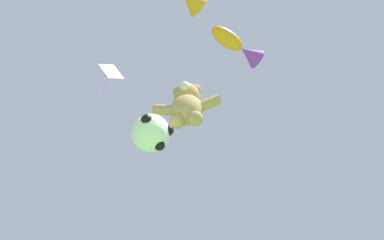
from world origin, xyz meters
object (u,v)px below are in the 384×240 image
Objects in this scene: teddy_bear_kite at (186,105)px; soccer_ball_kite at (151,133)px; fish_kite_tangerine at (239,46)px; diamond_kite at (110,73)px.

soccer_ball_kite is at bearing -161.66° from teddy_bear_kite.
teddy_bear_kite is 3.83m from fish_kite_tangerine.
diamond_kite is (-5.15, 0.68, 1.01)m from fish_kite_tangerine.
soccer_ball_kite is at bearing -17.81° from diamond_kite.
diamond_kite is at bearing 172.44° from fish_kite_tangerine.
diamond_kite reaches higher than fish_kite_tangerine.
diamond_kite is at bearing 171.83° from teddy_bear_kite.
diamond_kite is (-2.36, 0.76, 6.06)m from soccer_ball_kite.
soccer_ball_kite is 6.55m from diamond_kite.
fish_kite_tangerine reaches higher than teddy_bear_kite.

